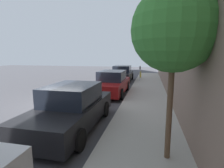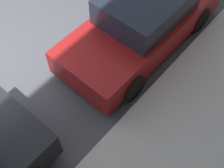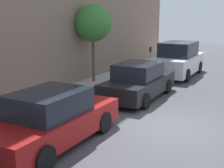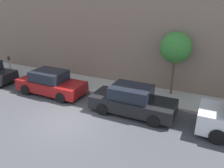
{
  "view_description": "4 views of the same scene",
  "coord_description": "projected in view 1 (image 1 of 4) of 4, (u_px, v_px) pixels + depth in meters",
  "views": [
    {
      "loc": [
        4.87,
        -8.25,
        2.58
      ],
      "look_at": [
        2.85,
        1.0,
        1.0
      ],
      "focal_mm": 28.0,
      "sensor_mm": 36.0,
      "label": 1
    },
    {
      "loc": [
        5.36,
        -1.65,
        6.1
      ],
      "look_at": [
        3.15,
        0.95,
        1.0
      ],
      "focal_mm": 50.0,
      "sensor_mm": 36.0,
      "label": 2
    },
    {
      "loc": [
        -2.86,
        9.4,
        3.57
      ],
      "look_at": [
        2.43,
        -0.7,
        1.0
      ],
      "focal_mm": 50.0,
      "sensor_mm": 36.0,
      "label": 3
    },
    {
      "loc": [
        -7.78,
        -6.2,
        5.85
      ],
      "look_at": [
        3.31,
        -1.01,
        1.0
      ],
      "focal_mm": 35.0,
      "sensor_mm": 36.0,
      "label": 4
    }
  ],
  "objects": [
    {
      "name": "parking_meter_far",
      "position": [
        140.0,
        72.0,
        16.43
      ],
      "size": [
        0.11,
        0.15,
        1.42
      ],
      "color": "#ADADB2",
      "rests_on": "sidewalk"
    },
    {
      "name": "parked_sedan_fourth",
      "position": [
        122.0,
        74.0,
        17.29
      ],
      "size": [
        1.92,
        4.52,
        1.54
      ],
      "color": "black",
      "rests_on": "ground_plane"
    },
    {
      "name": "parked_sedan_third",
      "position": [
        112.0,
        83.0,
        11.6
      ],
      "size": [
        1.92,
        4.53,
        1.54
      ],
      "color": "maroon",
      "rests_on": "ground_plane"
    },
    {
      "name": "parked_sedan_second",
      "position": [
        72.0,
        108.0,
        6.2
      ],
      "size": [
        1.92,
        4.51,
        1.54
      ],
      "color": "black",
      "rests_on": "ground_plane"
    },
    {
      "name": "fire_hydrant",
      "position": [
        140.0,
        74.0,
        18.97
      ],
      "size": [
        0.2,
        0.2,
        0.69
      ],
      "color": "gold",
      "rests_on": "sidewalk"
    },
    {
      "name": "sidewalk",
      "position": [
        146.0,
        108.0,
        8.39
      ],
      "size": [
        2.46,
        32.0,
        0.15
      ],
      "color": "#B2ADA3",
      "rests_on": "ground_plane"
    },
    {
      "name": "ground_plane",
      "position": [
        56.0,
        103.0,
        9.4
      ],
      "size": [
        60.0,
        60.0,
        0.0
      ],
      "primitive_type": "plane",
      "color": "#424247"
    },
    {
      "name": "street_tree",
      "position": [
        174.0,
        30.0,
        3.72
      ],
      "size": [
        1.85,
        1.85,
        3.89
      ],
      "color": "brown",
      "rests_on": "sidewalk"
    }
  ]
}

